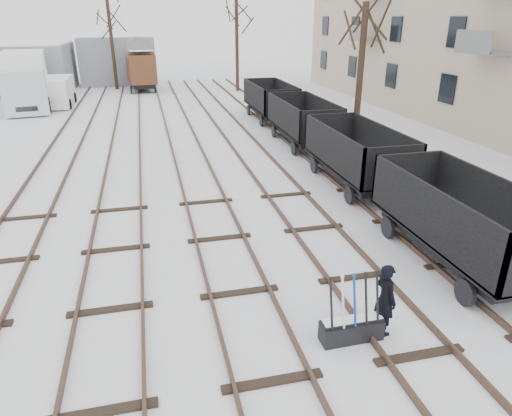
{
  "coord_description": "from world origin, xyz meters",
  "views": [
    {
      "loc": [
        -1.8,
        -9.2,
        6.19
      ],
      "look_at": [
        0.97,
        2.33,
        1.2
      ],
      "focal_mm": 32.0,
      "sensor_mm": 36.0,
      "label": 1
    }
  ],
  "objects_px": {
    "ground_frame": "(352,328)",
    "lorry": "(26,80)",
    "panel_van": "(57,91)",
    "box_van_wagon": "(141,67)",
    "worker": "(385,299)",
    "freight_wagon_a": "(459,233)"
  },
  "relations": [
    {
      "from": "ground_frame",
      "to": "box_van_wagon",
      "type": "height_order",
      "value": "box_van_wagon"
    },
    {
      "from": "ground_frame",
      "to": "worker",
      "type": "distance_m",
      "value": 0.92
    },
    {
      "from": "worker",
      "to": "box_van_wagon",
      "type": "bearing_deg",
      "value": -2.13
    },
    {
      "from": "lorry",
      "to": "panel_van",
      "type": "bearing_deg",
      "value": -2.81
    },
    {
      "from": "worker",
      "to": "lorry",
      "type": "xyz_separation_m",
      "value": [
        -12.68,
        29.58,
        1.18
      ]
    },
    {
      "from": "ground_frame",
      "to": "worker",
      "type": "xyz_separation_m",
      "value": [
        0.75,
        0.1,
        0.52
      ]
    },
    {
      "from": "freight_wagon_a",
      "to": "panel_van",
      "type": "bearing_deg",
      "value": 117.13
    },
    {
      "from": "lorry",
      "to": "panel_van",
      "type": "distance_m",
      "value": 2.12
    },
    {
      "from": "freight_wagon_a",
      "to": "lorry",
      "type": "height_order",
      "value": "lorry"
    },
    {
      "from": "worker",
      "to": "freight_wagon_a",
      "type": "xyz_separation_m",
      "value": [
        3.34,
        2.24,
        0.08
      ]
    },
    {
      "from": "ground_frame",
      "to": "lorry",
      "type": "distance_m",
      "value": 32.03
    },
    {
      "from": "worker",
      "to": "freight_wagon_a",
      "type": "bearing_deg",
      "value": -65.52
    },
    {
      "from": "worker",
      "to": "box_van_wagon",
      "type": "relative_size",
      "value": 0.33
    },
    {
      "from": "box_van_wagon",
      "to": "panel_van",
      "type": "xyz_separation_m",
      "value": [
        -6.22,
        -6.38,
        -0.99
      ]
    },
    {
      "from": "box_van_wagon",
      "to": "lorry",
      "type": "bearing_deg",
      "value": -145.82
    },
    {
      "from": "worker",
      "to": "freight_wagon_a",
      "type": "height_order",
      "value": "freight_wagon_a"
    },
    {
      "from": "freight_wagon_a",
      "to": "lorry",
      "type": "xyz_separation_m",
      "value": [
        -16.02,
        27.34,
        1.1
      ]
    },
    {
      "from": "lorry",
      "to": "ground_frame",
      "type": "bearing_deg",
      "value": -76.98
    },
    {
      "from": "ground_frame",
      "to": "panel_van",
      "type": "bearing_deg",
      "value": 107.75
    },
    {
      "from": "worker",
      "to": "lorry",
      "type": "bearing_deg",
      "value": 13.89
    },
    {
      "from": "worker",
      "to": "ground_frame",
      "type": "bearing_deg",
      "value": 88.29
    },
    {
      "from": "lorry",
      "to": "box_van_wagon",
      "type": "bearing_deg",
      "value": 30.14
    }
  ]
}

